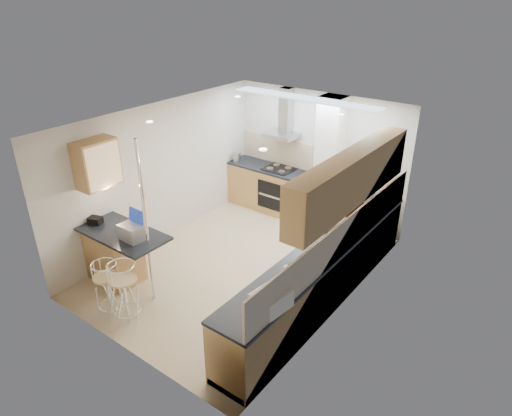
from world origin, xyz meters
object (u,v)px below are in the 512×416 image
Objects in this scene: laptop at (132,232)px; bread_bin at (271,300)px; bar_stool_near at (108,290)px; microwave at (345,217)px; bar_stool_end at (125,295)px.

bread_bin is (2.48, -0.05, -0.03)m from laptop.
laptop is 0.38× the size of bar_stool_near.
microwave reaches higher than laptop.
bar_stool_end reaches higher than bar_stool_near.
bar_stool_end is at bearing -10.29° from bar_stool_near.
bread_bin is (2.05, 0.51, 0.54)m from bar_stool_end.
bar_stool_near is 0.31m from bar_stool_end.
bread_bin is at bearing -51.95° from bar_stool_end.
laptop is at bearing -174.56° from bread_bin.
laptop is at bearing 81.63° from bar_stool_near.
microwave is 3.15m from laptop.
bread_bin is at bearing -6.59° from bar_stool_near.
bar_stool_near is 0.92× the size of bar_stool_end.
bar_stool_near is (-2.14, -2.81, -0.64)m from microwave.
laptop reaches higher than bar_stool_near.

